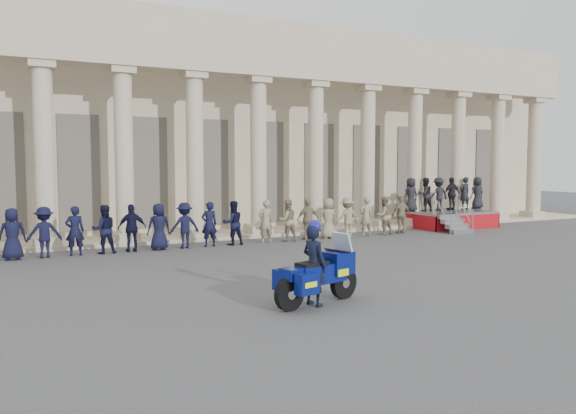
{
  "coord_description": "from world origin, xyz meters",
  "views": [
    {
      "loc": [
        -7.6,
        -12.47,
        2.87
      ],
      "look_at": [
        -0.1,
        2.57,
        1.6
      ],
      "focal_mm": 35.0,
      "sensor_mm": 36.0,
      "label": 1
    }
  ],
  "objects": [
    {
      "name": "officer_rank",
      "position": [
        -2.67,
        6.25,
        0.79
      ],
      "size": [
        19.86,
        0.6,
        1.58
      ],
      "color": "black",
      "rests_on": "ground"
    },
    {
      "name": "rider",
      "position": [
        -2.09,
        -2.61,
        0.87
      ],
      "size": [
        0.54,
        0.69,
        1.76
      ],
      "rotation": [
        0.0,
        0.0,
        1.83
      ],
      "color": "black",
      "rests_on": "ground"
    },
    {
      "name": "reviewing_stand",
      "position": [
        10.36,
        7.34,
        1.24
      ],
      "size": [
        4.75,
        3.7,
        2.28
      ],
      "color": "gray",
      "rests_on": "ground"
    },
    {
      "name": "motorcycle",
      "position": [
        -1.97,
        -2.58,
        0.62
      ],
      "size": [
        2.2,
        1.15,
        1.44
      ],
      "rotation": [
        0.0,
        0.0,
        0.26
      ],
      "color": "black",
      "rests_on": "ground"
    },
    {
      "name": "building",
      "position": [
        -0.0,
        14.74,
        4.52
      ],
      "size": [
        40.0,
        12.5,
        9.0
      ],
      "color": "tan",
      "rests_on": "ground"
    },
    {
      "name": "ground",
      "position": [
        0.0,
        0.0,
        0.0
      ],
      "size": [
        90.0,
        90.0,
        0.0
      ],
      "primitive_type": "plane",
      "color": "#414143",
      "rests_on": "ground"
    }
  ]
}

